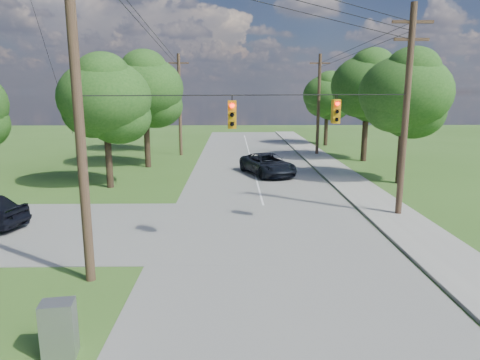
{
  "coord_description": "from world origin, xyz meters",
  "views": [
    {
      "loc": [
        0.28,
        -13.34,
        6.31
      ],
      "look_at": [
        0.59,
        5.0,
        2.53
      ],
      "focal_mm": 32.0,
      "sensor_mm": 36.0,
      "label": 1
    }
  ],
  "objects_px": {
    "pole_ne": "(406,109)",
    "control_cabinet": "(59,329)",
    "car_main_north": "(268,164)",
    "pole_sw": "(77,95)",
    "pole_north_e": "(319,104)",
    "pole_north_w": "(180,104)"
  },
  "relations": [
    {
      "from": "pole_ne",
      "to": "control_cabinet",
      "type": "xyz_separation_m",
      "value": [
        -12.83,
        -11.89,
        -4.76
      ]
    },
    {
      "from": "car_main_north",
      "to": "pole_sw",
      "type": "bearing_deg",
      "value": -132.43
    },
    {
      "from": "pole_north_e",
      "to": "pole_sw",
      "type": "bearing_deg",
      "value": -114.52
    },
    {
      "from": "pole_ne",
      "to": "control_cabinet",
      "type": "relative_size",
      "value": 7.45
    },
    {
      "from": "pole_ne",
      "to": "pole_north_w",
      "type": "relative_size",
      "value": 1.05
    },
    {
      "from": "pole_sw",
      "to": "pole_north_w",
      "type": "distance_m",
      "value": 29.62
    },
    {
      "from": "pole_ne",
      "to": "pole_north_e",
      "type": "xyz_separation_m",
      "value": [
        -0.0,
        22.0,
        -0.34
      ]
    },
    {
      "from": "pole_sw",
      "to": "pole_ne",
      "type": "relative_size",
      "value": 1.14
    },
    {
      "from": "pole_sw",
      "to": "car_main_north",
      "type": "bearing_deg",
      "value": 68.03
    },
    {
      "from": "pole_north_w",
      "to": "pole_ne",
      "type": "bearing_deg",
      "value": -57.71
    },
    {
      "from": "pole_north_e",
      "to": "car_main_north",
      "type": "xyz_separation_m",
      "value": [
        -5.93,
        -10.84,
        -4.28
      ]
    },
    {
      "from": "pole_ne",
      "to": "car_main_north",
      "type": "relative_size",
      "value": 1.78
    },
    {
      "from": "control_cabinet",
      "to": "pole_ne",
      "type": "bearing_deg",
      "value": 34.06
    },
    {
      "from": "pole_sw",
      "to": "pole_ne",
      "type": "distance_m",
      "value": 15.51
    },
    {
      "from": "pole_north_w",
      "to": "car_main_north",
      "type": "bearing_deg",
      "value": -53.67
    },
    {
      "from": "pole_north_e",
      "to": "car_main_north",
      "type": "height_order",
      "value": "pole_north_e"
    },
    {
      "from": "pole_sw",
      "to": "pole_ne",
      "type": "bearing_deg",
      "value": 29.38
    },
    {
      "from": "pole_north_w",
      "to": "pole_sw",
      "type": "bearing_deg",
      "value": -89.23
    },
    {
      "from": "pole_sw",
      "to": "car_main_north",
      "type": "relative_size",
      "value": 2.04
    },
    {
      "from": "pole_north_w",
      "to": "car_main_north",
      "type": "distance_m",
      "value": 14.12
    },
    {
      "from": "car_main_north",
      "to": "control_cabinet",
      "type": "height_order",
      "value": "car_main_north"
    },
    {
      "from": "pole_north_e",
      "to": "pole_north_w",
      "type": "distance_m",
      "value": 13.9
    }
  ]
}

